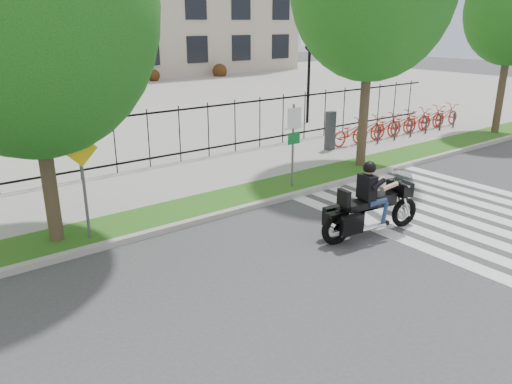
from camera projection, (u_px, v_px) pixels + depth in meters
ground at (348, 270)px, 10.41m from camera, size 120.00×120.00×0.00m
curb at (235, 211)px, 13.47m from camera, size 60.00×0.20×0.15m
grass_verge at (218, 202)px, 14.11m from camera, size 60.00×1.50×0.15m
sidewalk at (175, 181)px, 15.99m from camera, size 60.00×3.50×0.15m
plaza at (30, 109)px, 29.19m from camera, size 80.00×34.00×0.10m
crosswalk_stripes at (474, 218)px, 13.18m from camera, size 5.70×8.00×0.01m
iron_fence at (149, 139)px, 16.96m from camera, size 30.00×0.06×2.00m
lamp_post_right at (309, 59)px, 24.14m from camera, size 1.06×0.70×4.25m
street_tree_1 at (25, 7)px, 9.90m from camera, size 5.35×5.35×8.13m
bike_share_station at (401, 123)px, 22.02m from camera, size 8.97×0.89×1.50m
sign_pole_regulatory at (294, 135)px, 14.71m from camera, size 0.50×0.09×2.50m
sign_pole_warning at (83, 172)px, 11.11m from camera, size 0.78×0.09×2.49m
motorcycle_rider at (372, 206)px, 11.90m from camera, size 2.91×1.04×2.25m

